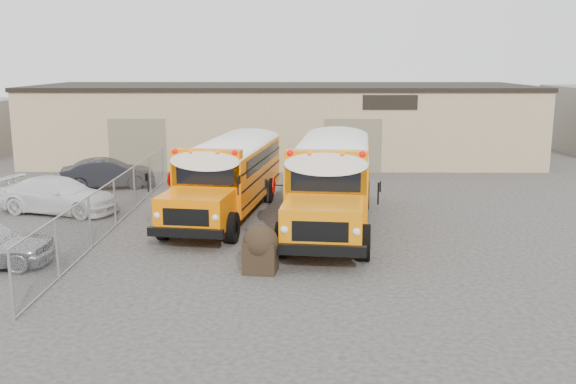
{
  "coord_description": "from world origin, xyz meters",
  "views": [
    {
      "loc": [
        0.73,
        -20.42,
        6.15
      ],
      "look_at": [
        0.52,
        1.71,
        1.6
      ],
      "focal_mm": 40.0,
      "sensor_mm": 36.0,
      "label": 1
    }
  ],
  "objects_px": {
    "school_bus_left": "(260,149)",
    "car_dark": "(108,174)",
    "school_bus_right": "(339,149)",
    "tarp_bundle": "(261,248)",
    "car_white": "(59,195)"
  },
  "relations": [
    {
      "from": "tarp_bundle",
      "to": "car_white",
      "type": "bearing_deg",
      "value": 139.25
    },
    {
      "from": "tarp_bundle",
      "to": "car_dark",
      "type": "xyz_separation_m",
      "value": [
        -8.1,
        12.62,
        -0.01
      ]
    },
    {
      "from": "school_bus_left",
      "to": "car_dark",
      "type": "bearing_deg",
      "value": -170.44
    },
    {
      "from": "school_bus_left",
      "to": "car_dark",
      "type": "distance_m",
      "value": 7.56
    },
    {
      "from": "school_bus_left",
      "to": "tarp_bundle",
      "type": "relative_size",
      "value": 7.51
    },
    {
      "from": "school_bus_right",
      "to": "tarp_bundle",
      "type": "bearing_deg",
      "value": -103.89
    },
    {
      "from": "tarp_bundle",
      "to": "school_bus_left",
      "type": "bearing_deg",
      "value": 92.98
    },
    {
      "from": "school_bus_right",
      "to": "tarp_bundle",
      "type": "distance_m",
      "value": 13.18
    },
    {
      "from": "car_dark",
      "to": "tarp_bundle",
      "type": "bearing_deg",
      "value": -161.88
    },
    {
      "from": "school_bus_left",
      "to": "tarp_bundle",
      "type": "height_order",
      "value": "school_bus_left"
    },
    {
      "from": "tarp_bundle",
      "to": "car_dark",
      "type": "distance_m",
      "value": 15.0
    },
    {
      "from": "school_bus_right",
      "to": "car_dark",
      "type": "height_order",
      "value": "school_bus_right"
    },
    {
      "from": "school_bus_left",
      "to": "school_bus_right",
      "type": "distance_m",
      "value": 4.03
    },
    {
      "from": "school_bus_left",
      "to": "school_bus_right",
      "type": "relative_size",
      "value": 0.94
    },
    {
      "from": "car_dark",
      "to": "school_bus_left",
      "type": "bearing_deg",
      "value": -95.01
    }
  ]
}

